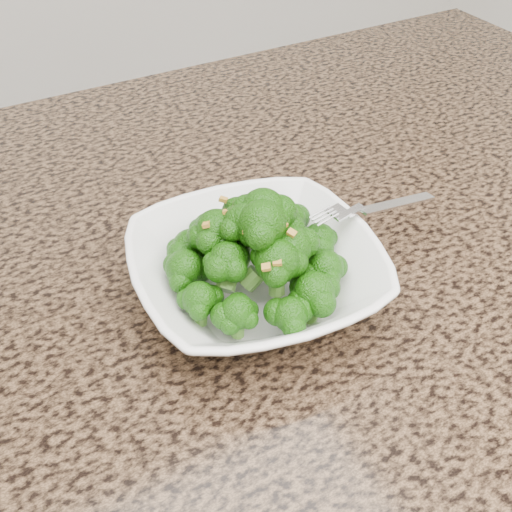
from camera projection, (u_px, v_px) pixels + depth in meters
granite_counter at (182, 327)px, 0.62m from camera, size 1.64×1.04×0.03m
bowl at (256, 273)px, 0.61m from camera, size 0.26×0.26×0.06m
broccoli_pile at (256, 218)px, 0.57m from camera, size 0.21×0.21×0.07m
garlic_topping at (256, 181)px, 0.55m from camera, size 0.12×0.12×0.01m
fork at (357, 210)px, 0.63m from camera, size 0.17×0.05×0.01m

